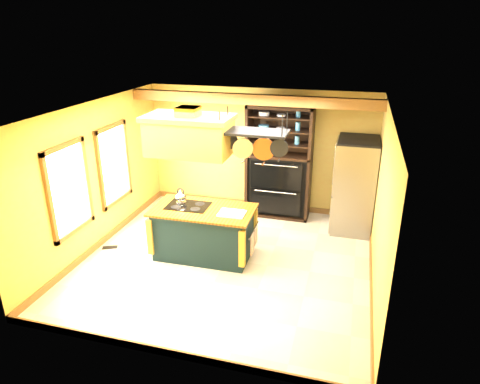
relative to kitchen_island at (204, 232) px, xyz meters
The scene contains 15 objects.
floor 0.66m from the kitchen_island, ahead, with size 5.00×5.00×0.00m, color beige.
ceiling 2.28m from the kitchen_island, ahead, with size 5.00×5.00×0.00m, color white.
wall_back 2.62m from the kitchen_island, 79.37° to the left, with size 5.00×0.02×2.70m, color gold.
wall_front 2.75m from the kitchen_island, 79.94° to the right, with size 5.00×0.02×2.70m, color gold.
wall_left 2.23m from the kitchen_island, behind, with size 0.02×5.00×2.70m, color gold.
wall_right 3.09m from the kitchen_island, ahead, with size 0.02×5.00×2.70m, color gold.
ceiling_beam 2.71m from the kitchen_island, 74.37° to the left, with size 5.00×0.15×0.20m, color olive.
window_near 2.38m from the kitchen_island, 156.59° to the right, with size 0.06×1.06×1.56m.
window_far 2.28m from the kitchen_island, 165.22° to the left, with size 0.06×1.06×1.56m.
kitchen_island is the anchor object (origin of this frame).
range_hood 1.79m from the kitchen_island, behind, with size 1.46×0.82×0.80m.
pot_rack 2.01m from the kitchen_island, ahead, with size 1.16×0.55×0.83m.
refrigerator 3.16m from the kitchen_island, 35.83° to the left, with size 0.81×0.95×1.86m.
hutch 2.41m from the kitchen_island, 66.26° to the left, with size 1.37×0.62×2.42m.
floor_register 1.89m from the kitchen_island, behind, with size 0.28×0.12×0.01m, color black.
Camera 1 is at (2.01, -6.39, 3.97)m, focal length 32.00 mm.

